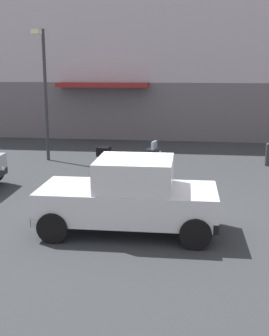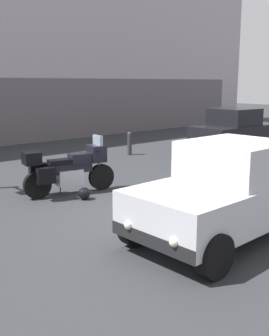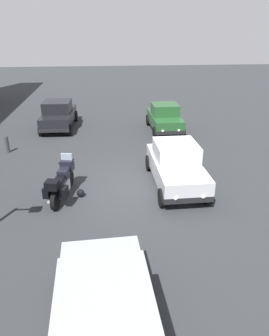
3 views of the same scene
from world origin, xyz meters
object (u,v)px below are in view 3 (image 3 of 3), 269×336
(car_compact_side, at_px, (165,118))
(car_hatchback_near, at_px, (176,165))
(helmet, at_px, (81,193))
(motorcycle, at_px, (62,182))
(car_wagon_end, at_px, (59,115))
(bollard_curbside, at_px, (7,143))
(car_sedan_far, at_px, (106,328))

(car_compact_side, bearing_deg, car_hatchback_near, -7.83)
(helmet, bearing_deg, motorcycle, 90.16)
(car_wagon_end, bearing_deg, car_compact_side, -98.71)
(car_wagon_end, distance_m, bollard_curbside, 4.25)
(car_hatchback_near, bearing_deg, motorcycle, -82.69)
(car_wagon_end, bearing_deg, car_sedan_far, -167.91)
(car_hatchback_near, distance_m, car_compact_side, 6.70)
(car_hatchback_near, xyz_separation_m, car_compact_side, (6.64, -0.83, -0.04))
(motorcycle, xyz_separation_m, bollard_curbside, (4.63, 3.10, -0.17))
(motorcycle, distance_m, car_wagon_end, 8.45)
(car_compact_side, bearing_deg, bollard_curbside, -72.83)
(car_sedan_far, relative_size, bollard_curbside, 5.45)
(car_compact_side, height_order, car_wagon_end, car_wagon_end)
(car_sedan_far, xyz_separation_m, bollard_curbside, (10.60, 4.56, -0.33))
(car_sedan_far, distance_m, bollard_curbside, 11.54)
(motorcycle, xyz_separation_m, car_sedan_far, (-5.97, -1.45, 0.16))
(motorcycle, distance_m, helmet, 0.78)
(motorcycle, bearing_deg, car_compact_side, -23.43)
(car_compact_side, distance_m, bollard_curbside, 8.49)
(bollard_curbside, bearing_deg, helmet, -141.20)
(car_hatchback_near, xyz_separation_m, bollard_curbside, (4.04, 7.25, -0.36))
(car_compact_side, relative_size, car_wagon_end, 0.89)
(helmet, distance_m, car_sedan_far, 6.06)
(helmet, bearing_deg, car_compact_side, -31.08)
(car_compact_side, bearing_deg, helmet, -31.79)
(motorcycle, height_order, car_hatchback_near, car_hatchback_near)
(motorcycle, xyz_separation_m, car_compact_side, (7.23, -4.97, 0.15))
(car_wagon_end, bearing_deg, helmet, -166.34)
(car_compact_side, xyz_separation_m, car_wagon_end, (1.14, 6.10, 0.04))
(car_hatchback_near, bearing_deg, car_wagon_end, -146.65)
(car_compact_side, bearing_deg, car_sedan_far, -15.64)
(car_hatchback_near, distance_m, car_sedan_far, 7.09)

